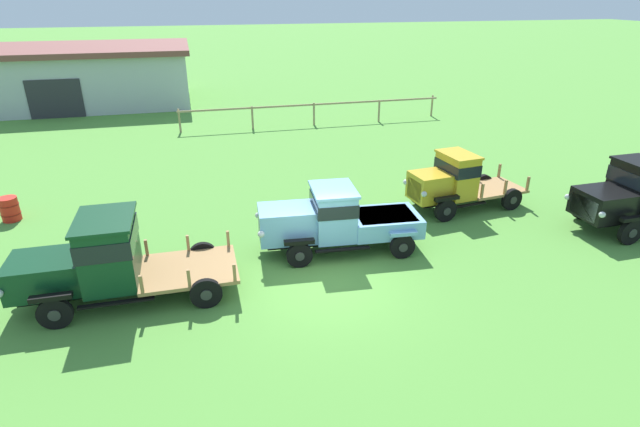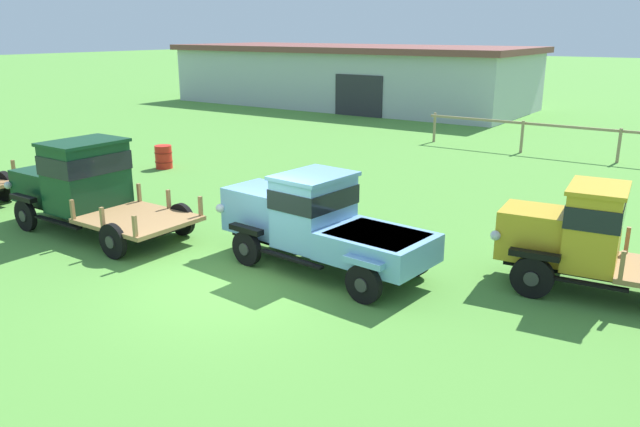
{
  "view_description": "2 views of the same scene",
  "coord_description": "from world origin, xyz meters",
  "px_view_note": "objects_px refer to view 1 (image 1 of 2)",
  "views": [
    {
      "loc": [
        -3.17,
        -11.37,
        7.36
      ],
      "look_at": [
        0.45,
        2.45,
        1.0
      ],
      "focal_mm": 28.0,
      "sensor_mm": 36.0,
      "label": 1
    },
    {
      "loc": [
        8.04,
        -8.51,
        4.94
      ],
      "look_at": [
        0.45,
        2.45,
        1.0
      ],
      "focal_mm": 35.0,
      "sensor_mm": 36.0,
      "label": 2
    }
  ],
  "objects_px": {
    "farm_shed": "(12,77)",
    "oil_drum_beside_row": "(10,209)",
    "vintage_truck_midrow_center": "(335,219)",
    "vintage_truck_far_side": "(453,181)",
    "vintage_truck_second_in_line": "(102,259)"
  },
  "relations": [
    {
      "from": "vintage_truck_second_in_line",
      "to": "oil_drum_beside_row",
      "type": "xyz_separation_m",
      "value": [
        -3.9,
        6.12,
        -0.77
      ]
    },
    {
      "from": "vintage_truck_midrow_center",
      "to": "oil_drum_beside_row",
      "type": "distance_m",
      "value": 11.55
    },
    {
      "from": "vintage_truck_far_side",
      "to": "oil_drum_beside_row",
      "type": "relative_size",
      "value": 5.49
    },
    {
      "from": "vintage_truck_second_in_line",
      "to": "oil_drum_beside_row",
      "type": "relative_size",
      "value": 6.62
    },
    {
      "from": "farm_shed",
      "to": "oil_drum_beside_row",
      "type": "bearing_deg",
      "value": -76.26
    },
    {
      "from": "farm_shed",
      "to": "vintage_truck_midrow_center",
      "type": "bearing_deg",
      "value": -59.18
    },
    {
      "from": "vintage_truck_midrow_center",
      "to": "vintage_truck_far_side",
      "type": "distance_m",
      "value": 5.37
    },
    {
      "from": "farm_shed",
      "to": "oil_drum_beside_row",
      "type": "distance_m",
      "value": 21.78
    },
    {
      "from": "vintage_truck_midrow_center",
      "to": "vintage_truck_far_side",
      "type": "bearing_deg",
      "value": 21.19
    },
    {
      "from": "farm_shed",
      "to": "vintage_truck_midrow_center",
      "type": "xyz_separation_m",
      "value": [
        15.56,
        -26.08,
        -0.94
      ]
    },
    {
      "from": "farm_shed",
      "to": "vintage_truck_second_in_line",
      "type": "bearing_deg",
      "value": -71.58
    },
    {
      "from": "vintage_truck_midrow_center",
      "to": "vintage_truck_far_side",
      "type": "relative_size",
      "value": 1.1
    },
    {
      "from": "vintage_truck_far_side",
      "to": "vintage_truck_second_in_line",
      "type": "bearing_deg",
      "value": -165.02
    },
    {
      "from": "vintage_truck_midrow_center",
      "to": "vintage_truck_far_side",
      "type": "height_order",
      "value": "vintage_truck_far_side"
    },
    {
      "from": "vintage_truck_far_side",
      "to": "oil_drum_beside_row",
      "type": "distance_m",
      "value": 15.72
    }
  ]
}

